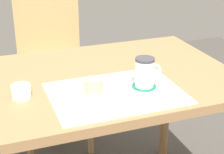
{
  "coord_description": "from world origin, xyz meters",
  "views": [
    {
      "loc": [
        -0.46,
        -1.33,
        1.32
      ],
      "look_at": [
        -0.01,
        -0.14,
        0.77
      ],
      "focal_mm": 60.0,
      "sensor_mm": 36.0,
      "label": 1
    }
  ],
  "objects_px": {
    "pastry_plate": "(93,94)",
    "sugar_bowl": "(21,91)",
    "wooden_chair": "(51,63)",
    "coffee_mug": "(145,72)",
    "dining_table": "(104,94)",
    "pastry": "(93,86)"
  },
  "relations": [
    {
      "from": "dining_table",
      "to": "wooden_chair",
      "type": "height_order",
      "value": "wooden_chair"
    },
    {
      "from": "wooden_chair",
      "to": "sugar_bowl",
      "type": "relative_size",
      "value": 12.91
    },
    {
      "from": "wooden_chair",
      "to": "coffee_mug",
      "type": "height_order",
      "value": "wooden_chair"
    },
    {
      "from": "wooden_chair",
      "to": "pastry",
      "type": "height_order",
      "value": "wooden_chair"
    },
    {
      "from": "sugar_bowl",
      "to": "coffee_mug",
      "type": "bearing_deg",
      "value": -9.54
    },
    {
      "from": "dining_table",
      "to": "sugar_bowl",
      "type": "height_order",
      "value": "sugar_bowl"
    },
    {
      "from": "pastry",
      "to": "coffee_mug",
      "type": "xyz_separation_m",
      "value": [
        0.21,
        0.01,
        0.02
      ]
    },
    {
      "from": "wooden_chair",
      "to": "pastry",
      "type": "relative_size",
      "value": 14.06
    },
    {
      "from": "sugar_bowl",
      "to": "wooden_chair",
      "type": "bearing_deg",
      "value": 72.3
    },
    {
      "from": "pastry_plate",
      "to": "coffee_mug",
      "type": "bearing_deg",
      "value": 1.49
    },
    {
      "from": "wooden_chair",
      "to": "pastry_plate",
      "type": "xyz_separation_m",
      "value": [
        -0.03,
        -0.93,
        0.22
      ]
    },
    {
      "from": "wooden_chair",
      "to": "pastry",
      "type": "xyz_separation_m",
      "value": [
        -0.03,
        -0.93,
        0.25
      ]
    },
    {
      "from": "sugar_bowl",
      "to": "pastry_plate",
      "type": "bearing_deg",
      "value": -18.3
    },
    {
      "from": "wooden_chair",
      "to": "sugar_bowl",
      "type": "height_order",
      "value": "wooden_chair"
    },
    {
      "from": "pastry_plate",
      "to": "sugar_bowl",
      "type": "distance_m",
      "value": 0.26
    },
    {
      "from": "pastry_plate",
      "to": "pastry",
      "type": "height_order",
      "value": "pastry"
    },
    {
      "from": "dining_table",
      "to": "pastry",
      "type": "bearing_deg",
      "value": -119.56
    },
    {
      "from": "dining_table",
      "to": "coffee_mug",
      "type": "distance_m",
      "value": 0.25
    },
    {
      "from": "dining_table",
      "to": "coffee_mug",
      "type": "relative_size",
      "value": 9.62
    },
    {
      "from": "wooden_chair",
      "to": "pastry_plate",
      "type": "bearing_deg",
      "value": 93.51
    },
    {
      "from": "dining_table",
      "to": "coffee_mug",
      "type": "xyz_separation_m",
      "value": [
        0.11,
        -0.17,
        0.15
      ]
    },
    {
      "from": "coffee_mug",
      "to": "sugar_bowl",
      "type": "bearing_deg",
      "value": 170.46
    }
  ]
}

